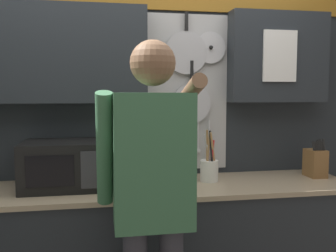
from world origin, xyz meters
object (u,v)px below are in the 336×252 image
Objects in this scene: knife_block at (315,163)px; utensil_crock at (209,168)px; microwave at (63,165)px; person at (153,187)px.

knife_block is 0.77m from utensil_crock.
microwave is 0.75m from person.
microwave is 1.70m from knife_block.
person reaches higher than utensil_crock.
utensil_crock is 0.19× the size of person.
person is (0.48, -0.57, -0.02)m from microwave.
person is at bearing -50.07° from microwave.
utensil_crock is at bearing 179.95° from knife_block.
person is (-0.45, -0.57, 0.04)m from utensil_crock.
knife_block is at bearing -0.05° from utensil_crock.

